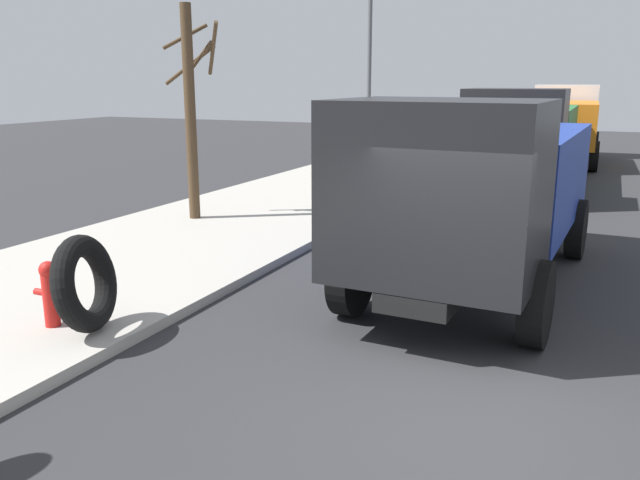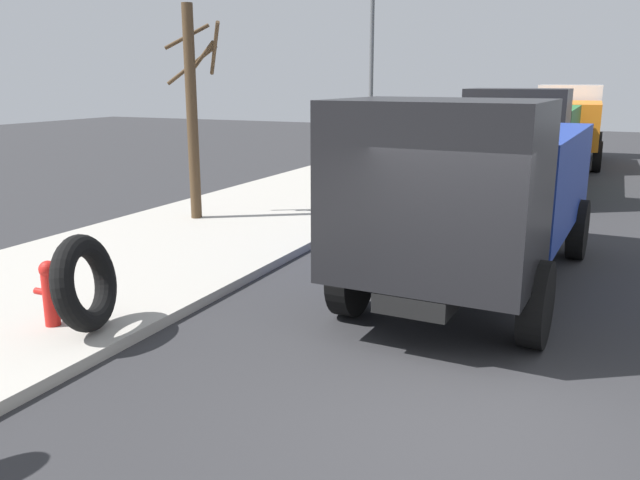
{
  "view_description": "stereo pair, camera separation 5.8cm",
  "coord_description": "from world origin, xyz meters",
  "px_view_note": "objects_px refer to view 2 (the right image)",
  "views": [
    {
      "loc": [
        -5.86,
        -1.25,
        3.24
      ],
      "look_at": [
        2.59,
        2.56,
        0.94
      ],
      "focal_mm": 36.61,
      "sensor_mm": 36.0,
      "label": 1
    },
    {
      "loc": [
        -5.84,
        -1.3,
        3.24
      ],
      "look_at": [
        2.59,
        2.56,
        0.94
      ],
      "focal_mm": 36.61,
      "sensor_mm": 36.0,
      "label": 2
    }
  ],
  "objects_px": {
    "fire_hydrant": "(50,291)",
    "bare_tree": "(193,107)",
    "loose_tire": "(85,283)",
    "street_light_pole": "(371,64)",
    "dump_truck_green": "(527,136)",
    "dump_truck_orange": "(566,122)",
    "dump_truck_blue": "(481,187)"
  },
  "relations": [
    {
      "from": "fire_hydrant",
      "to": "bare_tree",
      "type": "bearing_deg",
      "value": 19.35
    },
    {
      "from": "loose_tire",
      "to": "street_light_pole",
      "type": "xyz_separation_m",
      "value": [
        11.63,
        0.58,
        2.85
      ]
    },
    {
      "from": "dump_truck_green",
      "to": "fire_hydrant",
      "type": "bearing_deg",
      "value": 164.75
    },
    {
      "from": "dump_truck_green",
      "to": "dump_truck_orange",
      "type": "bearing_deg",
      "value": -3.52
    },
    {
      "from": "bare_tree",
      "to": "fire_hydrant",
      "type": "bearing_deg",
      "value": -160.65
    },
    {
      "from": "fire_hydrant",
      "to": "loose_tire",
      "type": "bearing_deg",
      "value": -85.57
    },
    {
      "from": "dump_truck_green",
      "to": "dump_truck_orange",
      "type": "xyz_separation_m",
      "value": [
        7.68,
        -0.47,
        0.0
      ]
    },
    {
      "from": "dump_truck_blue",
      "to": "dump_truck_orange",
      "type": "xyz_separation_m",
      "value": [
        17.57,
        0.14,
        0.0
      ]
    },
    {
      "from": "dump_truck_green",
      "to": "street_light_pole",
      "type": "relative_size",
      "value": 1.01
    },
    {
      "from": "loose_tire",
      "to": "bare_tree",
      "type": "bearing_deg",
      "value": 23.78
    },
    {
      "from": "dump_truck_blue",
      "to": "bare_tree",
      "type": "relative_size",
      "value": 1.52
    },
    {
      "from": "dump_truck_orange",
      "to": "bare_tree",
      "type": "xyz_separation_m",
      "value": [
        -15.56,
        6.62,
        1.03
      ]
    },
    {
      "from": "fire_hydrant",
      "to": "loose_tire",
      "type": "distance_m",
      "value": 0.58
    },
    {
      "from": "bare_tree",
      "to": "dump_truck_green",
      "type": "bearing_deg",
      "value": -37.95
    },
    {
      "from": "fire_hydrant",
      "to": "street_light_pole",
      "type": "height_order",
      "value": "street_light_pole"
    },
    {
      "from": "loose_tire",
      "to": "dump_truck_blue",
      "type": "relative_size",
      "value": 0.17
    },
    {
      "from": "fire_hydrant",
      "to": "dump_truck_green",
      "type": "relative_size",
      "value": 0.12
    },
    {
      "from": "bare_tree",
      "to": "street_light_pole",
      "type": "bearing_deg",
      "value": -23.01
    },
    {
      "from": "fire_hydrant",
      "to": "street_light_pole",
      "type": "xyz_separation_m",
      "value": [
        11.68,
        0.02,
        3.02
      ]
    },
    {
      "from": "dump_truck_blue",
      "to": "dump_truck_green",
      "type": "relative_size",
      "value": 1.01
    },
    {
      "from": "fire_hydrant",
      "to": "dump_truck_orange",
      "type": "height_order",
      "value": "dump_truck_orange"
    },
    {
      "from": "fire_hydrant",
      "to": "bare_tree",
      "type": "relative_size",
      "value": 0.18
    },
    {
      "from": "fire_hydrant",
      "to": "dump_truck_orange",
      "type": "distance_m",
      "value": 22.43
    },
    {
      "from": "bare_tree",
      "to": "street_light_pole",
      "type": "relative_size",
      "value": 0.67
    },
    {
      "from": "street_light_pole",
      "to": "bare_tree",
      "type": "bearing_deg",
      "value": 156.99
    },
    {
      "from": "fire_hydrant",
      "to": "bare_tree",
      "type": "distance_m",
      "value": 7.1
    },
    {
      "from": "dump_truck_orange",
      "to": "dump_truck_green",
      "type": "bearing_deg",
      "value": 176.48
    },
    {
      "from": "fire_hydrant",
      "to": "dump_truck_orange",
      "type": "bearing_deg",
      "value": -11.25
    },
    {
      "from": "loose_tire",
      "to": "dump_truck_green",
      "type": "distance_m",
      "value": 14.67
    },
    {
      "from": "loose_tire",
      "to": "dump_truck_orange",
      "type": "distance_m",
      "value": 22.28
    },
    {
      "from": "fire_hydrant",
      "to": "loose_tire",
      "type": "xyz_separation_m",
      "value": [
        0.04,
        -0.56,
        0.17
      ]
    },
    {
      "from": "fire_hydrant",
      "to": "dump_truck_green",
      "type": "xyz_separation_m",
      "value": [
        14.3,
        -3.9,
        1.0
      ]
    }
  ]
}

